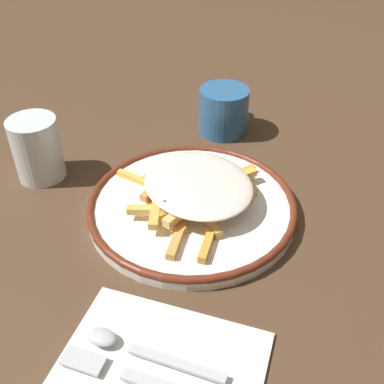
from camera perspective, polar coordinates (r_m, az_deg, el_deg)
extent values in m
plane|color=#4B3422|center=(0.67, 0.00, -2.41)|extent=(2.60, 2.60, 0.00)
cylinder|color=white|center=(0.66, 0.00, -1.89)|extent=(0.29, 0.29, 0.02)
torus|color=maroon|center=(0.66, 0.00, -1.37)|extent=(0.30, 0.30, 0.01)
cube|color=gold|center=(0.63, -0.21, -2.93)|extent=(0.02, 0.06, 0.01)
cube|color=#F6C75C|center=(0.65, -1.24, 0.02)|extent=(0.04, 0.09, 0.01)
cube|color=#E4C84F|center=(0.65, -2.47, 0.18)|extent=(0.07, 0.02, 0.01)
cube|color=gold|center=(0.64, -0.73, -1.99)|extent=(0.05, 0.06, 0.01)
cube|color=gold|center=(0.69, -2.93, 1.05)|extent=(0.02, 0.08, 0.01)
cube|color=#E5AB55|center=(0.63, 1.51, -2.94)|extent=(0.07, 0.06, 0.01)
cube|color=#E8B454|center=(0.62, -4.16, -2.29)|extent=(0.03, 0.08, 0.01)
cube|color=#E9B956|center=(0.65, 0.55, -0.28)|extent=(0.08, 0.05, 0.01)
cube|color=orange|center=(0.63, -3.12, -3.17)|extent=(0.06, 0.07, 0.01)
cube|color=gold|center=(0.67, -1.10, 1.17)|extent=(0.07, 0.03, 0.01)
cube|color=#E8B957|center=(0.69, 6.44, 1.29)|extent=(0.06, 0.05, 0.01)
cube|color=gold|center=(0.60, 2.05, -5.85)|extent=(0.08, 0.01, 0.01)
cube|color=gold|center=(0.70, 5.00, 1.84)|extent=(0.07, 0.06, 0.01)
cube|color=#ECB749|center=(0.69, -5.86, 1.24)|extent=(0.04, 0.09, 0.01)
cube|color=gold|center=(0.66, -0.34, 0.56)|extent=(0.01, 0.08, 0.01)
cube|color=gold|center=(0.62, -4.45, -2.23)|extent=(0.07, 0.03, 0.01)
cube|color=gold|center=(0.66, 1.14, -0.71)|extent=(0.04, 0.06, 0.01)
cube|color=gold|center=(0.62, -1.75, -2.40)|extent=(0.05, 0.06, 0.01)
cube|color=#DEBC5B|center=(0.70, -1.48, 1.74)|extent=(0.09, 0.01, 0.01)
cube|color=#D48C42|center=(0.67, -3.98, 0.92)|extent=(0.08, 0.04, 0.01)
cube|color=gold|center=(0.64, -2.05, -2.04)|extent=(0.02, 0.08, 0.01)
cube|color=#C19444|center=(0.60, -1.38, -5.29)|extent=(0.08, 0.01, 0.01)
cube|color=#E7B467|center=(0.62, -0.41, -2.11)|extent=(0.08, 0.04, 0.01)
cube|color=gold|center=(0.68, 6.76, 0.64)|extent=(0.06, 0.03, 0.01)
cube|color=orange|center=(0.66, -0.19, -0.70)|extent=(0.08, 0.05, 0.01)
cube|color=gold|center=(0.68, 5.44, 1.73)|extent=(0.05, 0.06, 0.01)
ellipsoid|color=white|center=(0.65, 0.77, 1.03)|extent=(0.22, 0.22, 0.02)
cube|color=#246F27|center=(0.60, 0.34, -1.52)|extent=(0.00, 0.00, 0.00)
cube|color=#276923|center=(0.66, 1.66, 2.71)|extent=(0.00, 0.00, 0.00)
cube|color=#356432|center=(0.68, -1.10, 3.43)|extent=(0.00, 0.00, 0.00)
cube|color=#336C27|center=(0.61, -3.35, -1.12)|extent=(0.00, 0.00, 0.00)
cube|color=white|center=(0.51, -3.66, -20.04)|extent=(0.16, 0.22, 0.01)
cube|color=silver|center=(0.51, -13.17, -19.44)|extent=(0.03, 0.05, 0.00)
cube|color=silver|center=(0.50, -1.88, -20.22)|extent=(0.02, 0.10, 0.00)
ellipsoid|color=silver|center=(0.52, -10.95, -17.03)|extent=(0.03, 0.03, 0.01)
cylinder|color=silver|center=(0.75, -18.44, 5.04)|extent=(0.07, 0.07, 0.10)
cylinder|color=#2C5E90|center=(0.84, 3.89, 9.88)|extent=(0.09, 0.09, 0.08)
torus|color=#2C5E90|center=(0.87, 4.50, 11.52)|extent=(0.04, 0.01, 0.04)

